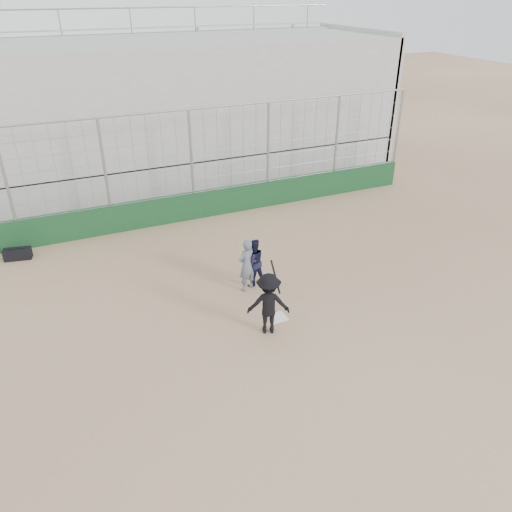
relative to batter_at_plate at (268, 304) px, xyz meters
name	(u,v)px	position (x,y,z in m)	size (l,w,h in m)	color
ground	(278,318)	(0.47, 0.40, -0.82)	(90.00, 90.00, 0.00)	#866448
home_plate	(278,317)	(0.47, 0.40, -0.81)	(0.44, 0.44, 0.02)	white
backstop	(194,194)	(0.47, 7.40, 0.14)	(18.10, 0.25, 4.04)	#11361A
bleachers	(155,112)	(0.47, 12.35, 2.11)	(20.25, 6.70, 6.98)	#9A9A9A
batter_at_plate	(268,304)	(0.00, 0.00, 0.00)	(1.21, 0.96, 1.80)	black
catcher_crouched	(254,270)	(0.56, 2.16, -0.32)	(0.81, 0.68, 1.01)	black
umpire	(247,268)	(0.28, 2.03, -0.11)	(0.57, 0.38, 1.42)	#515B67
equipment_bag	(18,254)	(-5.66, 6.65, -0.64)	(0.87, 0.50, 0.39)	black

